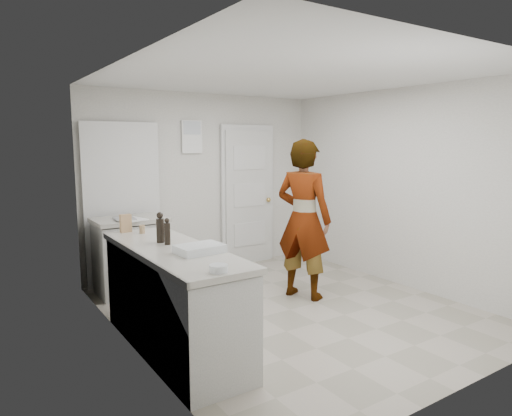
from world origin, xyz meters
TOP-DOWN VIEW (x-y plane):
  - ground at (0.00, 0.00)m, footprint 4.00×4.00m
  - room_shell at (-0.17, 1.95)m, footprint 4.00×4.00m
  - main_counter at (-1.45, -0.20)m, footprint 0.64×1.96m
  - side_counter at (-1.25, 1.55)m, footprint 0.84×0.61m
  - person at (0.39, 0.27)m, footprint 0.68×0.80m
  - cake_mix_box at (-1.56, 0.70)m, footprint 0.11×0.06m
  - spice_jar at (-1.45, 0.55)m, footprint 0.05×0.05m
  - oil_cruet_a at (-1.45, 0.05)m, footprint 0.07×0.07m
  - oil_cruet_b at (-1.43, -0.06)m, footprint 0.05×0.05m
  - baking_dish at (-1.33, -0.49)m, footprint 0.39×0.29m
  - egg_bowl at (-1.48, -1.07)m, footprint 0.13×0.13m
  - papers at (-1.28, 1.40)m, footprint 0.34×0.40m

SIDE VIEW (x-z plane):
  - ground at x=0.00m, z-range 0.00..0.00m
  - main_counter at x=-1.45m, z-range -0.04..0.89m
  - side_counter at x=-1.25m, z-range -0.03..0.89m
  - papers at x=-1.28m, z-range 0.93..0.94m
  - person at x=0.39m, z-range 0.00..1.86m
  - egg_bowl at x=-1.48m, z-range 0.93..0.98m
  - baking_dish at x=-1.33m, z-range 0.92..0.99m
  - spice_jar at x=-1.45m, z-range 0.93..1.01m
  - cake_mix_box at x=-1.56m, z-range 0.93..1.11m
  - room_shell at x=-0.17m, z-range -0.98..3.02m
  - oil_cruet_b at x=-1.43m, z-range 0.92..1.16m
  - oil_cruet_a at x=-1.45m, z-range 0.92..1.20m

